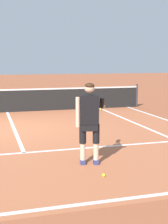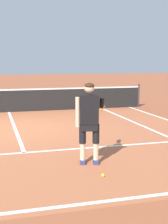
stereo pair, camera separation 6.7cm
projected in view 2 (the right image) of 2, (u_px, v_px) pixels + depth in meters
name	position (u px, v px, depth m)	size (l,w,h in m)	color
ground_plane	(15.00, 129.00, 10.54)	(80.00, 80.00, 0.00)	#9E5133
court_inner_surface	(18.00, 137.00, 9.40)	(10.98, 9.90, 0.00)	#B2603D
line_baseline	(46.00, 208.00, 4.89)	(10.98, 0.10, 0.01)	white
line_service	(24.00, 153.00, 7.84)	(8.23, 0.10, 0.01)	white
line_centre_service	(14.00, 127.00, 10.88)	(0.10, 6.40, 0.01)	white
line_singles_right	(150.00, 129.00, 10.51)	(0.10, 9.50, 0.01)	white
tennis_net	(8.00, 100.00, 13.84)	(11.96, 0.08, 1.07)	#333338
tennis_player	(90.00, 118.00, 6.88)	(0.85, 1.05, 1.71)	navy
tennis_ball_near_feet	(103.00, 175.00, 6.21)	(0.07, 0.07, 0.07)	#CCE02D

